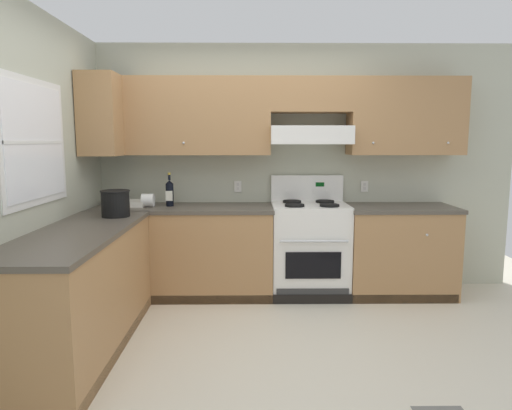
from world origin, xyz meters
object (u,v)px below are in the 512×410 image
at_px(bucket, 115,203).
at_px(paper_towel_roll, 148,200).
at_px(bowl, 128,204).
at_px(stove, 309,248).
at_px(wine_bottle, 170,192).

xyz_separation_m(bucket, paper_towel_roll, (0.15, 0.59, -0.05)).
xyz_separation_m(bowl, bucket, (0.06, -0.65, 0.10)).
height_order(bowl, paper_towel_roll, paper_towel_roll).
height_order(stove, bowl, stove).
distance_m(wine_bottle, bowl, 0.44).
bearing_deg(bucket, stove, 19.20).
bearing_deg(paper_towel_roll, wine_bottle, 11.93).
xyz_separation_m(wine_bottle, paper_towel_roll, (-0.21, -0.04, -0.07)).
bearing_deg(bucket, bowl, 95.64).
relative_size(stove, wine_bottle, 3.56).
relative_size(wine_bottle, paper_towel_roll, 2.58).
height_order(wine_bottle, bowl, wine_bottle).
height_order(bowl, bucket, bucket).
height_order(wine_bottle, bucket, wine_bottle).
bearing_deg(bowl, wine_bottle, -2.03).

